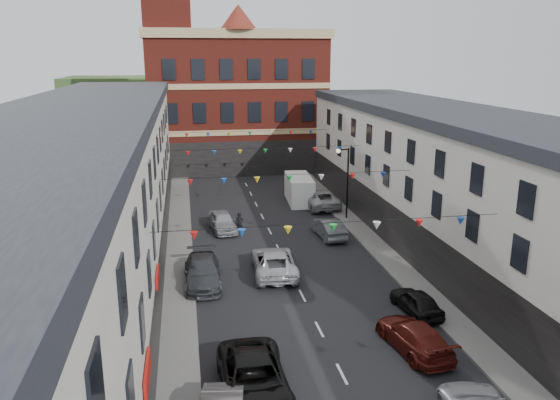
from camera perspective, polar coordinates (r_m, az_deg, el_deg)
ground at (r=31.53m, az=2.35°, el=-9.97°), size 160.00×160.00×0.00m
pavement_left at (r=32.71m, az=-10.47°, el=-9.13°), size 1.80×64.00×0.15m
pavement_right at (r=35.23m, az=12.77°, el=-7.46°), size 1.80×64.00×0.15m
terrace_left at (r=30.50m, az=-20.15°, el=-1.06°), size 8.40×56.00×10.70m
terrace_right at (r=35.08m, az=21.22°, el=0.01°), size 8.40×56.00×9.70m
civic_building at (r=66.36m, az=-4.66°, el=10.43°), size 20.60×13.30×18.50m
clock_tower at (r=62.96m, az=-11.62°, el=16.14°), size 5.60×5.60×30.00m
distant_hill at (r=90.33m, az=-8.66°, el=9.49°), size 40.00×14.00×10.00m
street_lamp at (r=44.81m, az=6.80°, el=2.75°), size 1.10×0.36×6.00m
car_left_c at (r=22.80m, az=-2.73°, el=-18.21°), size 2.69×5.80×1.61m
car_left_d at (r=33.05m, az=-8.08°, el=-7.44°), size 2.26×5.38×1.55m
car_left_e at (r=42.64m, az=-6.04°, el=-2.23°), size 2.34×4.63×1.51m
car_right_c at (r=26.66m, az=13.83°, el=-13.67°), size 2.58×5.02×1.39m
car_right_d at (r=30.22m, az=14.06°, el=-10.25°), size 1.90×3.90×1.28m
car_right_e at (r=41.07m, az=5.11°, el=-2.92°), size 1.83×4.49×1.45m
car_right_f at (r=49.10m, az=4.15°, el=0.17°), size 2.88×5.88×1.61m
moving_car at (r=34.20m, az=-0.64°, el=-6.49°), size 2.93×5.78×1.56m
white_van at (r=50.62m, az=2.01°, el=1.13°), size 2.47×5.63×2.43m
pedestrian at (r=41.43m, az=-4.26°, el=-2.52°), size 0.71×0.53×1.76m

